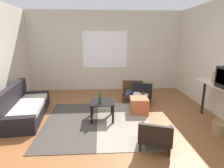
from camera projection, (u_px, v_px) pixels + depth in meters
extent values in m
plane|color=brown|center=(109.00, 129.00, 3.85)|extent=(7.80, 7.80, 0.00)
cube|color=beige|center=(105.00, 51.00, 6.48)|extent=(5.60, 0.12, 2.70)
cube|color=white|center=(105.00, 49.00, 6.40)|extent=(1.51, 0.01, 1.24)
cube|color=#38332D|center=(71.00, 122.00, 4.11)|extent=(1.15, 2.36, 0.01)
cube|color=gray|center=(123.00, 121.00, 4.18)|extent=(1.15, 2.36, 0.01)
cube|color=black|center=(28.00, 112.00, 4.39)|extent=(0.94, 1.97, 0.24)
cube|color=#B2A899|center=(28.00, 105.00, 4.36)|extent=(0.82, 1.78, 0.10)
cube|color=black|center=(12.00, 100.00, 4.26)|extent=(0.35, 1.90, 0.63)
cube|color=black|center=(35.00, 98.00, 5.20)|extent=(0.74, 0.26, 0.36)
cube|color=black|center=(16.00, 126.00, 3.56)|extent=(0.74, 0.26, 0.36)
cube|color=black|center=(102.00, 102.00, 4.21)|extent=(0.54, 0.57, 0.02)
cube|color=black|center=(92.00, 107.00, 4.48)|extent=(0.04, 0.04, 0.40)
cube|color=black|center=(112.00, 107.00, 4.51)|extent=(0.04, 0.04, 0.40)
cube|color=black|center=(92.00, 115.00, 4.01)|extent=(0.04, 0.04, 0.40)
cube|color=black|center=(113.00, 115.00, 4.04)|extent=(0.04, 0.04, 0.40)
cylinder|color=#472D19|center=(143.00, 101.00, 5.25)|extent=(0.04, 0.04, 0.16)
cylinder|color=#472D19|center=(123.00, 101.00, 5.29)|extent=(0.04, 0.04, 0.16)
cylinder|color=#472D19|center=(141.00, 95.00, 5.78)|extent=(0.04, 0.04, 0.16)
cylinder|color=#472D19|center=(124.00, 95.00, 5.82)|extent=(0.04, 0.04, 0.16)
cube|color=#472D19|center=(133.00, 95.00, 5.51)|extent=(0.71, 0.71, 0.05)
cube|color=silver|center=(137.00, 93.00, 5.47)|extent=(0.28, 0.59, 0.06)
cube|color=#2D3856|center=(129.00, 93.00, 5.49)|extent=(0.28, 0.59, 0.06)
cube|color=#472D19|center=(133.00, 86.00, 5.74)|extent=(0.63, 0.16, 0.33)
cube|color=#472D19|center=(143.00, 91.00, 5.46)|extent=(0.13, 0.63, 0.04)
cube|color=#472D19|center=(123.00, 91.00, 5.51)|extent=(0.13, 0.63, 0.04)
cylinder|color=black|center=(143.00, 134.00, 3.47)|extent=(0.04, 0.04, 0.16)
cylinder|color=black|center=(169.00, 138.00, 3.34)|extent=(0.04, 0.04, 0.16)
cylinder|color=black|center=(140.00, 147.00, 3.05)|extent=(0.04, 0.04, 0.16)
cylinder|color=black|center=(169.00, 152.00, 2.93)|extent=(0.04, 0.04, 0.16)
cube|color=black|center=(156.00, 137.00, 3.17)|extent=(0.68, 0.67, 0.05)
cube|color=silver|center=(150.00, 133.00, 3.20)|extent=(0.32, 0.49, 0.06)
cube|color=black|center=(161.00, 134.00, 3.15)|extent=(0.32, 0.49, 0.06)
cube|color=black|center=(155.00, 134.00, 2.91)|extent=(0.53, 0.25, 0.30)
cube|color=black|center=(141.00, 129.00, 3.21)|extent=(0.22, 0.51, 0.04)
cube|color=black|center=(171.00, 133.00, 3.08)|extent=(0.22, 0.51, 0.04)
cylinder|color=black|center=(148.00, 104.00, 5.03)|extent=(0.04, 0.04, 0.14)
cylinder|color=black|center=(131.00, 102.00, 5.18)|extent=(0.04, 0.04, 0.14)
cylinder|color=black|center=(150.00, 99.00, 5.44)|extent=(0.04, 0.04, 0.14)
cylinder|color=black|center=(134.00, 98.00, 5.59)|extent=(0.04, 0.04, 0.14)
cube|color=black|center=(141.00, 98.00, 5.29)|extent=(0.72, 0.70, 0.05)
cube|color=silver|center=(144.00, 96.00, 5.23)|extent=(0.35, 0.50, 0.06)
cube|color=brown|center=(137.00, 96.00, 5.29)|extent=(0.35, 0.50, 0.06)
cube|color=black|center=(142.00, 89.00, 5.45)|extent=(0.55, 0.28, 0.34)
cube|color=black|center=(150.00, 95.00, 5.18)|extent=(0.24, 0.50, 0.04)
cube|color=black|center=(132.00, 93.00, 5.34)|extent=(0.24, 0.50, 0.04)
cube|color=#BC5633|center=(139.00, 105.00, 4.62)|extent=(0.46, 0.46, 0.38)
cylinder|color=black|center=(203.00, 97.00, 4.53)|extent=(0.06, 0.06, 0.85)
cube|color=black|center=(221.00, 77.00, 3.51)|extent=(0.01, 0.28, 0.28)
cylinder|color=#A87047|center=(217.00, 77.00, 4.00)|extent=(0.19, 0.19, 0.22)
cylinder|color=#A87047|center=(218.00, 70.00, 3.96)|extent=(0.09, 0.09, 0.10)
cylinder|color=#194723|center=(100.00, 98.00, 4.04)|extent=(0.06, 0.06, 0.24)
cylinder|color=#194723|center=(100.00, 92.00, 4.01)|extent=(0.03, 0.03, 0.06)
cylinder|color=olive|center=(220.00, 129.00, 3.58)|extent=(0.30, 0.30, 0.25)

